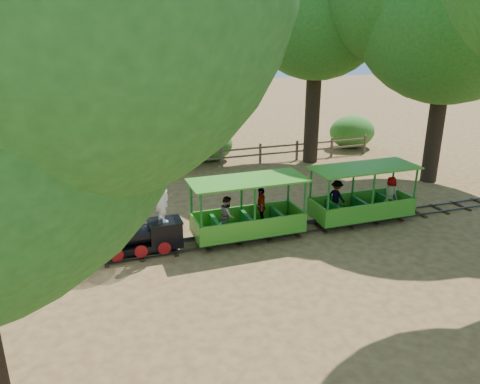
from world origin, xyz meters
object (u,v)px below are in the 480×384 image
object	(u,v)px
carriage_rear	(361,200)
fence	(201,157)
carriage_front	(247,216)
locomotive	(132,200)

from	to	relation	value
carriage_rear	fence	xyz separation A→B (m)	(-3.58, 7.96, -0.21)
carriage_front	carriage_rear	xyz separation A→B (m)	(4.21, 0.04, -0.01)
carriage_rear	carriage_front	bearing A→B (deg)	-179.39
carriage_front	fence	world-z (taller)	carriage_front
locomotive	carriage_front	world-z (taller)	locomotive
locomotive	carriage_front	distance (m)	3.59
locomotive	carriage_front	xyz separation A→B (m)	(3.47, -0.07, -0.93)
carriage_front	carriage_rear	size ratio (longest dim) A/B	1.00
locomotive	carriage_rear	size ratio (longest dim) A/B	0.84
locomotive	carriage_front	size ratio (longest dim) A/B	0.84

